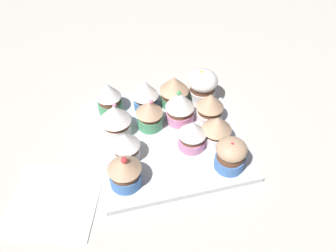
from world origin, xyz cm
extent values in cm
cube|color=beige|center=(0.00, 0.00, -1.50)|extent=(180.00, 180.00, 3.00)
cube|color=silver|center=(0.00, 0.00, 0.60)|extent=(29.99, 29.99, 1.20)
cylinder|color=white|center=(-10.49, -9.85, 2.48)|extent=(6.16, 6.16, 2.55)
cylinder|color=brown|center=(-10.49, -9.85, 4.30)|extent=(5.59, 5.59, 1.10)
ellipsoid|color=white|center=(-10.49, -9.85, 6.16)|extent=(6.78, 6.78, 4.36)
sphere|color=#EAD64C|center=(-10.26, -10.21, 8.21)|extent=(0.84, 0.84, 0.84)
cylinder|color=#4C9E6B|center=(-3.78, -9.42, 2.37)|extent=(5.96, 5.96, 2.35)
cylinder|color=brown|center=(-3.78, -9.42, 4.31)|extent=(5.70, 5.70, 1.53)
cone|color=tan|center=(-3.78, -9.42, 6.90)|extent=(6.49, 6.49, 3.65)
cylinder|color=#477AC6|center=(2.67, -9.57, 2.42)|extent=(5.28, 5.28, 2.44)
cylinder|color=brown|center=(2.67, -9.57, 4.29)|extent=(4.68, 4.68, 1.30)
cone|color=white|center=(2.67, -9.57, 6.88)|extent=(5.77, 5.77, 3.89)
cylinder|color=#4C9E6B|center=(10.51, -10.58, 2.54)|extent=(5.26, 5.26, 2.67)
cylinder|color=brown|center=(10.51, -10.58, 4.61)|extent=(4.71, 4.71, 1.48)
cone|color=white|center=(10.51, -10.58, 7.09)|extent=(5.36, 5.36, 3.48)
cylinder|color=white|center=(-9.86, -2.73, 2.34)|extent=(5.64, 5.64, 2.28)
cylinder|color=brown|center=(-9.86, -2.73, 4.17)|extent=(5.10, 5.10, 1.37)
cone|color=tan|center=(-9.86, -2.73, 6.56)|extent=(5.87, 5.87, 3.41)
cylinder|color=pink|center=(-3.61, -4.06, 2.41)|extent=(6.00, 6.00, 2.42)
cylinder|color=brown|center=(-3.61, -4.06, 4.30)|extent=(5.49, 5.49, 1.35)
cone|color=white|center=(-3.61, -4.06, 6.94)|extent=(6.14, 6.14, 3.93)
sphere|color=#4CB266|center=(-3.35, -4.23, 8.75)|extent=(1.01, 1.01, 1.01)
cylinder|color=#4C9E6B|center=(3.01, -3.80, 2.57)|extent=(5.28, 5.28, 2.74)
cylinder|color=brown|center=(3.01, -3.80, 4.54)|extent=(4.73, 4.73, 1.21)
cone|color=tan|center=(3.01, -3.80, 6.61)|extent=(5.74, 5.74, 2.92)
sphere|color=pink|center=(2.56, -3.99, 7.92)|extent=(0.93, 0.93, 0.93)
cylinder|color=white|center=(10.12, -3.85, 2.38)|extent=(5.99, 5.99, 2.36)
cylinder|color=brown|center=(10.12, -3.85, 4.15)|extent=(5.61, 5.61, 1.18)
cone|color=white|center=(10.12, -3.85, 6.65)|extent=(6.58, 6.58, 3.83)
sphere|color=pink|center=(9.93, -4.20, 8.43)|extent=(0.91, 0.91, 0.91)
cylinder|color=white|center=(-9.10, 3.75, 2.42)|extent=(5.43, 5.43, 2.43)
cylinder|color=brown|center=(-9.10, 3.75, 4.21)|extent=(4.79, 4.79, 1.17)
cone|color=tan|center=(-9.10, 3.75, 6.39)|extent=(5.99, 5.99, 3.18)
cylinder|color=pink|center=(-3.97, 3.79, 2.33)|extent=(5.51, 5.51, 2.26)
cylinder|color=brown|center=(-3.97, 3.79, 4.13)|extent=(4.95, 4.95, 1.34)
cone|color=white|center=(-3.97, 3.79, 6.40)|extent=(5.67, 5.67, 3.20)
cylinder|color=white|center=(9.28, 3.41, 2.44)|extent=(5.42, 5.42, 2.47)
cylinder|color=brown|center=(9.28, 3.41, 4.23)|extent=(5.05, 5.05, 1.12)
cone|color=white|center=(9.28, 3.41, 6.26)|extent=(5.68, 5.68, 2.94)
cylinder|color=#477AC6|center=(-9.49, 10.52, 2.55)|extent=(5.77, 5.77, 2.69)
cylinder|color=brown|center=(-9.49, 10.52, 4.53)|extent=(5.25, 5.25, 1.27)
ellipsoid|color=tan|center=(-9.49, 10.52, 6.22)|extent=(5.83, 5.83, 3.51)
sphere|color=red|center=(-9.39, 10.62, 7.88)|extent=(0.62, 0.62, 0.62)
cylinder|color=#477AC6|center=(10.50, 9.52, 2.60)|extent=(5.86, 5.86, 2.80)
cylinder|color=brown|center=(10.50, 9.52, 4.77)|extent=(5.43, 5.43, 1.54)
cone|color=tan|center=(10.50, 9.52, 6.95)|extent=(6.22, 6.22, 2.82)
sphere|color=red|center=(10.34, 9.77, 8.18)|extent=(1.20, 1.20, 1.20)
cube|color=white|center=(23.90, 9.55, 0.30)|extent=(19.85, 19.58, 0.60)
camera|label=1|loc=(12.75, 50.10, 58.51)|focal=39.41mm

